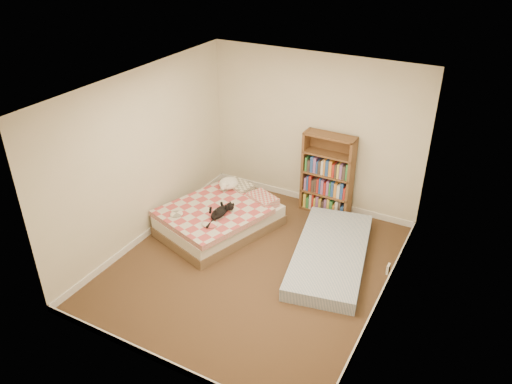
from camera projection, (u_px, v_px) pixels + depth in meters
The scene contains 6 objects.
room at pixel (253, 189), 6.30m from camera, with size 3.51×4.01×2.51m.
bed at pixel (221, 217), 7.58m from camera, with size 1.65×1.98×0.46m.
bookshelf at pixel (327, 183), 7.90m from camera, with size 0.81×0.28×1.34m.
floor_mattress at pixel (330, 254), 6.94m from camera, with size 0.94×2.09×0.19m, color #6684AB.
black_cat at pixel (221, 211), 7.22m from camera, with size 0.28×0.64×0.14m.
white_dog at pixel (229, 183), 7.93m from camera, with size 0.44×0.45×0.16m.
Camera 1 is at (2.65, -4.84, 4.23)m, focal length 35.00 mm.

